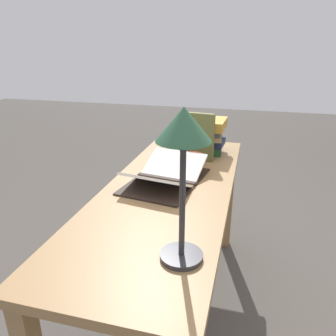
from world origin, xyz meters
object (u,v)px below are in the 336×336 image
at_px(book_stack_tall, 200,134).
at_px(book_standing_upright, 200,137).
at_px(reading_lamp, 183,144).
at_px(coffee_mug, 194,162).
at_px(open_book, 166,176).

bearing_deg(book_stack_tall, book_standing_upright, 8.51).
distance_m(reading_lamp, coffee_mug, 0.83).
bearing_deg(open_book, coffee_mug, 162.83).
xyz_separation_m(book_standing_upright, reading_lamp, (0.91, 0.10, 0.23)).
height_order(book_standing_upright, reading_lamp, reading_lamp).
xyz_separation_m(book_standing_upright, coffee_mug, (0.15, -0.00, -0.09)).
bearing_deg(book_stack_tall, open_book, -8.83).
bearing_deg(reading_lamp, book_stack_tall, -173.37).
xyz_separation_m(book_stack_tall, reading_lamp, (1.06, 0.12, 0.26)).
bearing_deg(reading_lamp, open_book, -160.30).
relative_size(open_book, reading_lamp, 1.06).
bearing_deg(coffee_mug, book_stack_tall, -176.36).
height_order(book_standing_upright, coffee_mug, book_standing_upright).
height_order(open_book, book_standing_upright, book_standing_upright).
distance_m(book_stack_tall, coffee_mug, 0.31).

